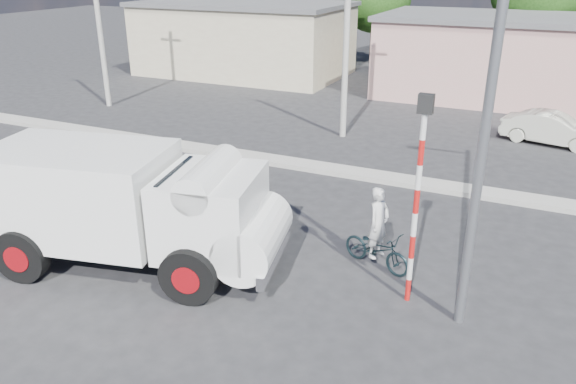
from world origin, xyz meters
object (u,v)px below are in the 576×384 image
at_px(bicycle, 377,249).
at_px(streetlight, 484,67).
at_px(car_cream, 552,129).
at_px(traffic_pole, 418,185).
at_px(truck, 134,205).
at_px(cyclist, 378,235).

bearing_deg(bicycle, streetlight, -105.21).
bearing_deg(car_cream, traffic_pole, -178.90).
relative_size(truck, car_cream, 1.91).
relative_size(bicycle, car_cream, 0.48).
height_order(bicycle, car_cream, car_cream).
xyz_separation_m(bicycle, cyclist, (0.00, 0.00, 0.37)).
relative_size(truck, cyclist, 4.21).
bearing_deg(traffic_pole, car_cream, 79.45).
height_order(traffic_pole, streetlight, streetlight).
relative_size(truck, streetlight, 0.78).
height_order(truck, traffic_pole, traffic_pole).
height_order(bicycle, traffic_pole, traffic_pole).
height_order(bicycle, streetlight, streetlight).
xyz_separation_m(bicycle, car_cream, (3.39, 11.85, 0.14)).
distance_m(car_cream, traffic_pole, 13.26).
xyz_separation_m(truck, streetlight, (6.94, 0.89, 3.43)).
bearing_deg(bicycle, car_cream, 3.52).
xyz_separation_m(cyclist, car_cream, (3.39, 11.85, -0.23)).
xyz_separation_m(truck, bicycle, (5.01, 2.23, -1.07)).
bearing_deg(cyclist, streetlight, -105.21).
xyz_separation_m(truck, car_cream, (8.40, 14.07, -0.92)).
height_order(cyclist, traffic_pole, traffic_pole).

